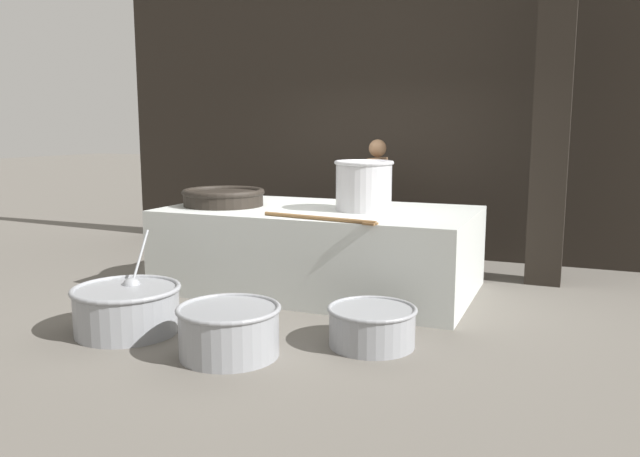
# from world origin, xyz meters

# --- Properties ---
(ground_plane) EXTENTS (60.00, 60.00, 0.00)m
(ground_plane) POSITION_xyz_m (0.00, 0.00, 0.00)
(ground_plane) COLOR #666059
(back_wall) EXTENTS (8.40, 0.24, 3.87)m
(back_wall) POSITION_xyz_m (0.00, 2.36, 1.93)
(back_wall) COLOR black
(back_wall) RESTS_ON ground_plane
(support_pillar) EXTENTS (0.40, 0.40, 3.87)m
(support_pillar) POSITION_xyz_m (2.32, 1.25, 1.93)
(support_pillar) COLOR black
(support_pillar) RESTS_ON ground_plane
(hearth_platform) EXTENTS (3.37, 1.88, 0.91)m
(hearth_platform) POSITION_xyz_m (0.00, 0.00, 0.46)
(hearth_platform) COLOR silver
(hearth_platform) RESTS_ON ground_plane
(giant_wok_near) EXTENTS (0.94, 0.94, 0.19)m
(giant_wok_near) POSITION_xyz_m (-1.12, -0.20, 1.02)
(giant_wok_near) COLOR black
(giant_wok_near) RESTS_ON hearth_platform
(stock_pot) EXTENTS (0.64, 0.64, 0.54)m
(stock_pot) POSITION_xyz_m (0.51, 0.01, 1.19)
(stock_pot) COLOR #B7B7BC
(stock_pot) RESTS_ON hearth_platform
(stirring_paddle) EXTENTS (1.25, 0.27, 0.04)m
(stirring_paddle) POSITION_xyz_m (0.39, -0.85, 0.93)
(stirring_paddle) COLOR brown
(stirring_paddle) RESTS_ON hearth_platform
(cook) EXTENTS (0.40, 0.61, 1.65)m
(cook) POSITION_xyz_m (0.20, 1.44, 0.89)
(cook) COLOR #8C6647
(cook) RESTS_ON ground_plane
(prep_bowl_vegetables) EXTENTS (0.95, 1.18, 0.80)m
(prep_bowl_vegetables) POSITION_xyz_m (-0.99, -2.08, 0.23)
(prep_bowl_vegetables) COLOR gray
(prep_bowl_vegetables) RESTS_ON ground_plane
(prep_bowl_meat) EXTENTS (0.83, 0.83, 0.41)m
(prep_bowl_meat) POSITION_xyz_m (0.14, -2.24, 0.22)
(prep_bowl_meat) COLOR gray
(prep_bowl_meat) RESTS_ON ground_plane
(prep_bowl_extra) EXTENTS (0.75, 0.75, 0.33)m
(prep_bowl_extra) POSITION_xyz_m (1.12, -1.59, 0.18)
(prep_bowl_extra) COLOR gray
(prep_bowl_extra) RESTS_ON ground_plane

